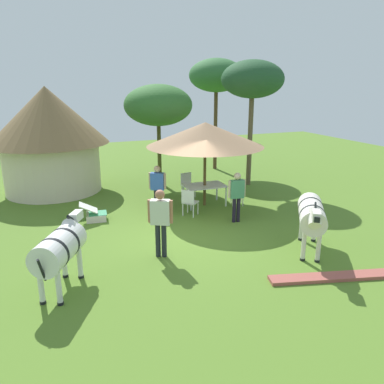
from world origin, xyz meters
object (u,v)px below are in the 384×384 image
Objects in this scene: striped_lounge_chair at (94,213)px; acacia_tree_left_background at (158,105)px; zebra_nearest_camera at (60,248)px; zebra_by_umbrella at (312,215)px; patio_chair_east_end at (240,191)px; acacia_tree_right_background at (216,76)px; thatched_hut at (49,135)px; patio_chair_west_end at (189,201)px; guest_behind_table at (158,185)px; standing_watcher at (160,217)px; acacia_tree_behind_hut at (253,80)px; patio_dining_table at (205,187)px; guest_beside_umbrella at (237,193)px; shade_umbrella at (205,134)px; patio_chair_near_lawn at (187,183)px.

acacia_tree_left_background reaches higher than striped_lounge_chair.
zebra_by_umbrella reaches higher than zebra_nearest_camera.
acacia_tree_right_background is (1.64, 5.59, 3.97)m from patio_chair_east_end.
thatched_hut reaches higher than zebra_nearest_camera.
acacia_tree_right_background is at bearing 105.21° from patio_chair_west_end.
guest_behind_table is 3.30m from standing_watcher.
striped_lounge_chair is at bearing 100.97° from zebra_nearest_camera.
acacia_tree_behind_hut reaches higher than guest_behind_table.
acacia_tree_right_background is (6.69, 5.31, 4.25)m from striped_lounge_chair.
patio_chair_east_end is at bearing -126.16° from acacia_tree_behind_hut.
patio_dining_table is 0.91× the size of guest_beside_umbrella.
acacia_tree_right_background reaches higher than thatched_hut.
guest_behind_table is (3.11, -4.10, -1.28)m from thatched_hut.
patio_chair_west_end is (-0.91, -0.85, -2.00)m from shade_umbrella.
zebra_by_umbrella is (1.91, -3.63, 0.48)m from patio_chair_west_end.
acacia_tree_behind_hut is at bearing 33.48° from patio_dining_table.
patio_chair_near_lawn is 0.45× the size of zebra_by_umbrella.
patio_chair_near_lawn is 4.89m from acacia_tree_behind_hut.
acacia_tree_left_background reaches higher than patio_dining_table.
guest_behind_table is at bearing 95.01° from striped_lounge_chair.
standing_watcher is at bearing 17.83° from zebra_by_umbrella.
patio_dining_table is 0.72× the size of zebra_by_umbrella.
zebra_by_umbrella is at bearing -106.27° from acacia_tree_behind_hut.
acacia_tree_right_background is 3.30m from acacia_tree_behind_hut.
acacia_tree_behind_hut reaches higher than shade_umbrella.
acacia_tree_left_background reaches higher than zebra_nearest_camera.
striped_lounge_chair is (1.02, -4.05, -2.01)m from thatched_hut.
standing_watcher is (-2.90, -1.46, 0.10)m from guest_beside_umbrella.
acacia_tree_left_background is at bearing 132.74° from patio_chair_west_end.
patio_chair_west_end is at bearing -121.72° from acacia_tree_right_background.
striped_lounge_chair is at bearing -178.19° from shade_umbrella.
striped_lounge_chair is 9.53m from acacia_tree_right_background.
acacia_tree_right_background is at bearing 9.30° from thatched_hut.
guest_beside_umbrella reaches higher than striped_lounge_chair.
acacia_tree_left_background is at bearing -6.15° from thatched_hut.
patio_chair_west_end reaches higher than striped_lounge_chair.
guest_beside_umbrella is 5.71m from zebra_nearest_camera.
patio_chair_near_lawn is 5.86m from zebra_by_umbrella.
zebra_nearest_camera is (-2.38, -0.71, -0.10)m from standing_watcher.
patio_chair_east_end is 7.05m from acacia_tree_right_background.
shade_umbrella is 4.84m from zebra_by_umbrella.
patio_chair_east_end is at bearing 121.40° from patio_chair_near_lawn.
zebra_by_umbrella is at bearing 10.34° from standing_watcher.
striped_lounge_chair is (-3.86, -0.12, -2.27)m from shade_umbrella.
guest_beside_umbrella is at bearing -82.40° from patio_dining_table.
zebra_nearest_camera reaches higher than patio_chair_near_lawn.
striped_lounge_chair is at bearing 28.76° from guest_behind_table.
standing_watcher is 1.99× the size of striped_lounge_chair.
striped_lounge_chair is at bearing 11.99° from patio_chair_near_lawn.
standing_watcher is 2.49m from zebra_nearest_camera.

